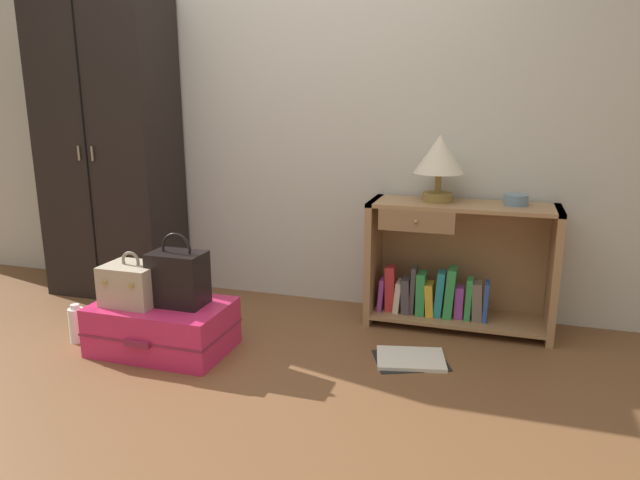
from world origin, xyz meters
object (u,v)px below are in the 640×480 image
object	(u,v)px
wardrobe	(110,150)
train_case	(132,284)
bottle	(77,324)
handbag	(178,278)
bookshelf	(453,269)
table_lamp	(439,158)
bowl	(516,200)
open_book_on_floor	(411,359)
suitcase_large	(163,327)

from	to	relation	value
wardrobe	train_case	world-z (taller)	wardrobe
wardrobe	bottle	size ratio (longest dim) A/B	9.03
bottle	handbag	bearing A→B (deg)	6.72
handbag	wardrobe	bearing A→B (deg)	140.96
wardrobe	bookshelf	size ratio (longest dim) A/B	1.85
table_lamp	train_case	world-z (taller)	table_lamp
wardrobe	bowl	size ratio (longest dim) A/B	14.90
handbag	table_lamp	bearing A→B (deg)	33.67
open_book_on_floor	train_case	bearing A→B (deg)	-168.15
train_case	handbag	world-z (taller)	handbag
bookshelf	suitcase_large	distance (m)	1.66
bookshelf	bottle	distance (m)	2.13
suitcase_large	handbag	xyz separation A→B (m)	(0.10, 0.02, 0.27)
table_lamp	train_case	xyz separation A→B (m)	(-1.45, -0.87, -0.61)
handbag	bowl	bearing A→B (deg)	26.43
bookshelf	bowl	world-z (taller)	bowl
wardrobe	bottle	distance (m)	1.23
suitcase_large	open_book_on_floor	world-z (taller)	suitcase_large
bowl	open_book_on_floor	xyz separation A→B (m)	(-0.46, -0.58, -0.75)
wardrobe	suitcase_large	size ratio (longest dim) A/B	2.74
table_lamp	bottle	xyz separation A→B (m)	(-1.82, -0.88, -0.88)
handbag	train_case	bearing A→B (deg)	-165.90
handbag	open_book_on_floor	distance (m)	1.27
handbag	bottle	world-z (taller)	handbag
wardrobe	table_lamp	world-z (taller)	wardrobe
bowl	suitcase_large	xyz separation A→B (m)	(-1.74, -0.84, -0.63)
suitcase_large	bottle	size ratio (longest dim) A/B	3.30
table_lamp	bookshelf	bearing A→B (deg)	-7.13
bookshelf	handbag	size ratio (longest dim) A/B	2.74
bottle	open_book_on_floor	xyz separation A→B (m)	(1.79, 0.31, -0.09)
handbag	bottle	size ratio (longest dim) A/B	1.78
train_case	open_book_on_floor	distance (m)	1.49
train_case	bookshelf	bearing A→B (deg)	28.72
wardrobe	train_case	xyz separation A→B (m)	(0.68, -0.80, -0.60)
wardrobe	train_case	size ratio (longest dim) A/B	6.89
bowl	suitcase_large	world-z (taller)	bowl
bookshelf	train_case	xyz separation A→B (m)	(-1.56, -0.86, 0.03)
bowl	open_book_on_floor	bearing A→B (deg)	-128.61
bookshelf	train_case	distance (m)	1.78
bowl	train_case	size ratio (longest dim) A/B	0.46
bookshelf	handbag	xyz separation A→B (m)	(-1.33, -0.80, 0.06)
open_book_on_floor	wardrobe	bearing A→B (deg)	166.42
wardrobe	open_book_on_floor	world-z (taller)	wardrobe
bowl	bottle	size ratio (longest dim) A/B	0.61
table_lamp	bottle	distance (m)	2.21
bookshelf	bottle	bearing A→B (deg)	-155.81
bowl	handbag	world-z (taller)	bowl
bookshelf	wardrobe	bearing A→B (deg)	-178.69
bookshelf	train_case	world-z (taller)	bookshelf
table_lamp	handbag	world-z (taller)	table_lamp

